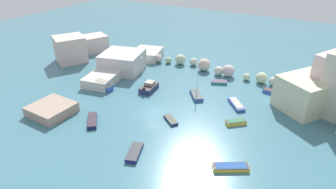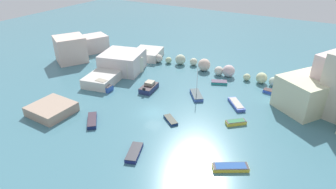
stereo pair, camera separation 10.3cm
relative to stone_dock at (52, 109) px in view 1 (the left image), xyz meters
The scene contains 16 objects.
cove_water 16.24m from the stone_dock, 31.13° to the left, with size 160.00×160.00×0.00m, color teal.
cliff_headland_left 21.70m from the stone_dock, 107.60° to the left, with size 23.00×24.43×5.83m.
rock_breakwater 31.29m from the stone_dock, 66.19° to the left, with size 33.66×4.23×2.65m.
stone_dock is the anchor object (origin of this frame).
moored_boat_0 17.35m from the stone_dock, 58.95° to the left, with size 2.75×4.44×1.60m.
moored_boat_1 29.32m from the stone_dock, 24.10° to the left, with size 3.04×2.88×0.62m.
moored_boat_2 19.35m from the stone_dock, 23.37° to the left, with size 3.16×2.74×0.42m.
moored_boat_3 10.63m from the stone_dock, 88.10° to the left, with size 6.08×1.86×1.91m.
moored_boat_4 30.48m from the stone_dock, 34.87° to the left, with size 3.97×4.34×0.61m.
moored_boat_5 7.58m from the stone_dock, 10.03° to the left, with size 3.82×4.08×0.61m.
moored_boat_6 17.65m from the stone_dock, ahead, with size 2.74×4.17×0.56m.
moored_boat_7 24.56m from the stone_dock, 43.69° to the left, with size 3.85×4.31×5.64m.
moored_boat_8 38.81m from the stone_dock, 40.29° to the left, with size 3.95×1.67×0.61m.
moored_boat_9 20.98m from the stone_dock, 89.31° to the left, with size 4.05×2.81×0.63m.
moored_boat_10 30.95m from the stone_dock, 51.53° to the left, with size 3.43×2.64×0.51m.
moored_boat_11 29.47m from the stone_dock, ahead, with size 4.45×3.44×0.56m.
Camera 1 is at (22.44, -33.53, 24.56)m, focal length 30.86 mm.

